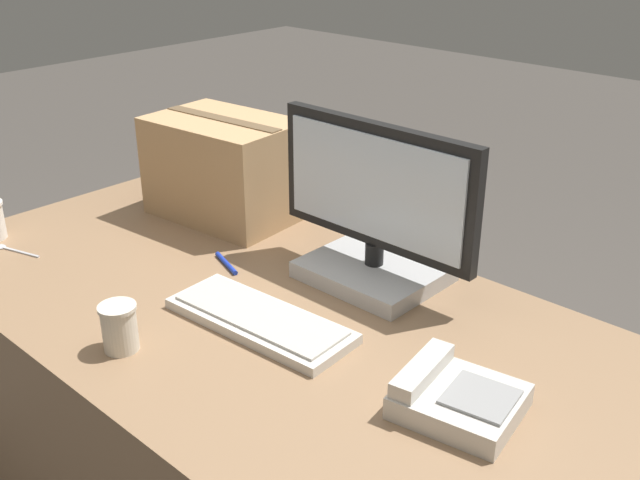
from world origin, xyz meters
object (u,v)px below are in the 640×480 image
object	(u,v)px
keyboard	(260,320)
cardboard_box	(225,168)
spoon	(8,249)
paper_cup_right	(119,327)
desk_phone	(456,397)
pen_marker	(226,263)
monitor	(375,220)

from	to	relation	value
keyboard	cardboard_box	xyz separation A→B (m)	(-0.51, 0.35, 0.13)
spoon	cardboard_box	bearing A→B (deg)	-129.73
paper_cup_right	spoon	bearing A→B (deg)	174.07
desk_phone	cardboard_box	distance (m)	1.03
pen_marker	desk_phone	bearing A→B (deg)	-168.52
cardboard_box	desk_phone	bearing A→B (deg)	-17.81
cardboard_box	monitor	bearing A→B (deg)	-2.60
spoon	cardboard_box	world-z (taller)	cardboard_box
spoon	pen_marker	bearing A→B (deg)	-162.48
spoon	pen_marker	distance (m)	0.58
monitor	desk_phone	size ratio (longest dim) A/B	2.31
paper_cup_right	cardboard_box	distance (m)	0.72
keyboard	paper_cup_right	size ratio (longest dim) A/B	4.35
desk_phone	spoon	distance (m)	1.23
monitor	keyboard	bearing A→B (deg)	-97.47
desk_phone	pen_marker	xyz separation A→B (m)	(-0.73, 0.10, -0.02)
keyboard	desk_phone	world-z (taller)	desk_phone
monitor	pen_marker	size ratio (longest dim) A/B	4.51
spoon	pen_marker	xyz separation A→B (m)	(0.48, 0.32, 0.00)
paper_cup_right	pen_marker	distance (m)	0.41
desk_phone	paper_cup_right	size ratio (longest dim) A/B	2.32
paper_cup_right	cardboard_box	bearing A→B (deg)	122.11
desk_phone	cardboard_box	size ratio (longest dim) A/B	0.54
paper_cup_right	spoon	size ratio (longest dim) A/B	0.64
monitor	cardboard_box	xyz separation A→B (m)	(-0.56, 0.03, -0.01)
monitor	paper_cup_right	world-z (taller)	monitor
cardboard_box	pen_marker	size ratio (longest dim) A/B	3.59
cardboard_box	pen_marker	xyz separation A→B (m)	(0.25, -0.22, -0.13)
pen_marker	cardboard_box	bearing A→B (deg)	-22.11
keyboard	pen_marker	world-z (taller)	keyboard
desk_phone	spoon	bearing A→B (deg)	-178.77
monitor	paper_cup_right	distance (m)	0.61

